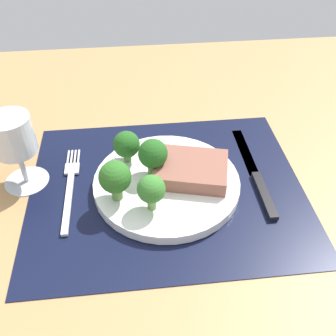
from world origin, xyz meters
TOP-DOWN VIEW (x-y plane):
  - ground_plane at (0.00, 0.00)cm, footprint 140.00×110.00cm
  - placemat at (0.00, 0.00)cm, footprint 43.74×35.89cm
  - plate at (0.00, 0.00)cm, footprint 23.33×23.33cm
  - steak at (3.93, 0.60)cm, footprint 13.19×11.22cm
  - broccoli_near_steak at (-1.95, 1.66)cm, footprint 4.64×4.64cm
  - broccoli_front_edge at (-5.98, 5.41)cm, footprint 4.40×4.40cm
  - broccoli_back_left at (-2.78, -5.81)cm, footprint 4.11×4.11cm
  - broccoli_center at (-7.80, -3.12)cm, footprint 4.82×4.82cm
  - fork at (-15.50, 1.42)cm, footprint 2.40×19.20cm
  - knife at (15.01, 0.53)cm, footprint 1.80×23.00cm
  - wine_glass at (-22.75, 4.03)cm, footprint 7.16×7.16cm

SIDE VIEW (x-z plane):
  - ground_plane at x=0.00cm, z-range -3.00..0.00cm
  - placemat at x=0.00cm, z-range 0.00..0.30cm
  - fork at x=-15.50cm, z-range 0.30..0.80cm
  - knife at x=15.01cm, z-range 0.20..1.00cm
  - plate at x=0.00cm, z-range 0.30..1.90cm
  - steak at x=3.93cm, z-range 1.90..4.39cm
  - broccoli_front_edge at x=-5.98cm, z-range 2.43..8.02cm
  - broccoli_back_left at x=-2.78cm, z-range 2.68..8.60cm
  - broccoli_near_steak at x=-1.95cm, z-range 2.61..9.09cm
  - broccoli_center at x=-7.80cm, z-range 2.63..9.24cm
  - wine_glass at x=-22.75cm, z-range 2.34..14.91cm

